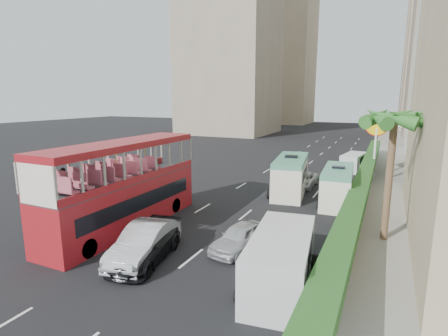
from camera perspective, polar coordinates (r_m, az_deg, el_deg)
The scene contains 19 objects.
ground_plane at distance 18.59m, azimuth -1.08°, elevation -12.34°, with size 200.00×200.00×0.00m, color black.
double_decker_bus at distance 20.99m, azimuth -15.98°, elevation -2.71°, with size 2.50×11.00×5.06m, color maroon.
car_silver_lane_a at distance 17.55m, azimuth -12.65°, elevation -14.13°, with size 1.73×4.97×1.64m, color silver.
car_silver_lane_b at distance 18.01m, azimuth 2.59°, elevation -13.17°, with size 1.56×3.88×1.32m, color silver.
car_black at distance 17.35m, azimuth -12.55°, elevation -14.43°, with size 1.99×4.89×1.42m, color black.
van_asset at distance 30.82m, azimuth 12.67°, elevation -2.97°, with size 2.01×4.36×1.21m, color silver.
minibus_near at distance 28.10m, azimuth 10.83°, elevation -1.24°, with size 2.18×6.54×2.90m, color silver.
minibus_far at distance 26.32m, azimuth 18.01°, elevation -2.80°, with size 1.95×5.84×2.59m, color silver.
panel_van_near at distance 14.54m, azimuth 9.29°, elevation -14.77°, with size 2.21×5.52×2.21m, color silver.
panel_van_far at distance 39.03m, azimuth 20.39°, elevation 0.90°, with size 1.76×4.41×1.76m, color silver.
sidewalk at distance 40.96m, azimuth 26.73°, elevation -0.27°, with size 6.00×120.00×0.18m, color #99968C.
kerb_wall at distance 30.07m, azimuth 21.93°, elevation -2.55°, with size 0.30×44.00×1.00m, color silver.
hedge at distance 29.89m, azimuth 22.05°, elevation -0.96°, with size 1.10×44.00×0.70m, color #2D6626.
palm_tree at distance 19.70m, azimuth 25.32°, elevation -1.74°, with size 0.36×0.36×6.40m, color brown.
shell_station at distance 38.63m, azimuth 28.62°, elevation 2.93°, with size 6.50×8.00×5.50m, color silver.
tower_far_a at distance 98.80m, azimuth 32.09°, elevation 18.14°, with size 14.00×14.00×44.00m, color tan.
tower_far_b at distance 120.30m, azimuth 30.77°, elevation 15.77°, with size 14.00×14.00×40.00m, color gray.
tower_left_a at distance 79.22m, azimuth 1.03°, elevation 24.85°, with size 18.00×18.00×52.00m, color gray.
tower_left_b at distance 110.43m, azimuth 9.92°, elevation 19.25°, with size 16.00×16.00×46.00m, color tan.
Camera 1 is at (7.54, -15.27, 7.46)m, focal length 28.00 mm.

